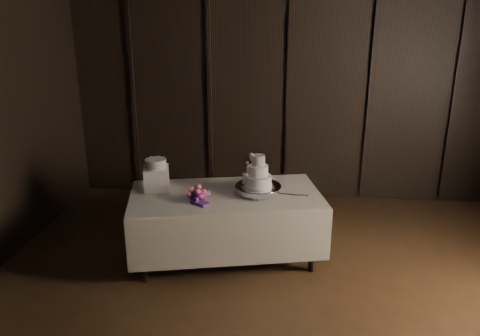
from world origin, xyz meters
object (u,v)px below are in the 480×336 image
at_px(wedding_cake, 256,174).
at_px(box_pedestal, 157,178).
at_px(display_table, 226,223).
at_px(bouquet, 197,194).
at_px(cake_stand, 258,190).
at_px(small_cake, 156,163).

xyz_separation_m(wedding_cake, box_pedestal, (-1.06, 0.03, -0.10)).
relative_size(display_table, bouquet, 5.52).
xyz_separation_m(cake_stand, small_cake, (-1.09, 0.02, 0.25)).
relative_size(display_table, wedding_cake, 6.53).
height_order(cake_stand, box_pedestal, box_pedestal).
bearing_deg(bouquet, display_table, 35.93).
height_order(bouquet, small_cake, small_cake).
xyz_separation_m(box_pedestal, small_cake, (0.00, 0.00, 0.17)).
height_order(display_table, wedding_cake, wedding_cake).
bearing_deg(cake_stand, wedding_cake, -150.26).
bearing_deg(cake_stand, box_pedestal, 179.13).
bearing_deg(bouquet, wedding_cake, 20.53).
xyz_separation_m(display_table, bouquet, (-0.26, -0.19, 0.41)).
height_order(display_table, cake_stand, cake_stand).
relative_size(wedding_cake, bouquet, 0.85).
height_order(display_table, bouquet, bouquet).
bearing_deg(box_pedestal, bouquet, -26.94).
distance_m(wedding_cake, small_cake, 1.06).
distance_m(bouquet, small_cake, 0.59).
height_order(display_table, small_cake, small_cake).
bearing_deg(wedding_cake, box_pedestal, 167.66).
bearing_deg(small_cake, cake_stand, -0.87).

